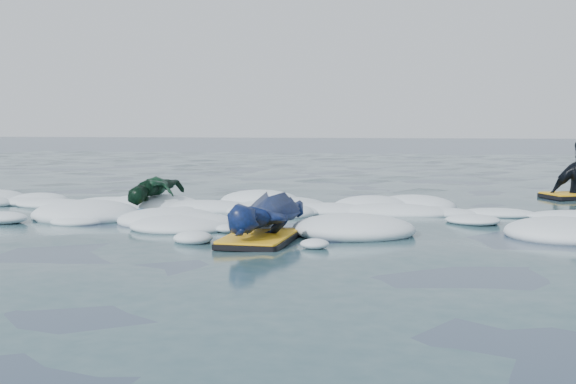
{
  "coord_description": "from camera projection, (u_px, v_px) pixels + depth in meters",
  "views": [
    {
      "loc": [
        2.44,
        -7.12,
        1.07
      ],
      "look_at": [
        0.51,
        1.6,
        0.25
      ],
      "focal_mm": 45.0,
      "sensor_mm": 36.0,
      "label": 1
    }
  ],
  "objects": [
    {
      "name": "prone_child_unit",
      "position": [
        155.0,
        194.0,
        9.11
      ],
      "size": [
        0.59,
        1.16,
        0.43
      ],
      "rotation": [
        0.0,
        0.0,
        1.42
      ],
      "color": "black",
      "rests_on": "ground"
    },
    {
      "name": "foam_band",
      "position": [
        236.0,
        217.0,
        8.55
      ],
      "size": [
        12.0,
        3.1,
        0.3
      ],
      "primitive_type": null,
      "color": "white",
      "rests_on": "ground"
    },
    {
      "name": "ground",
      "position": [
        208.0,
        229.0,
        7.54
      ],
      "size": [
        120.0,
        120.0,
        0.0
      ],
      "primitive_type": "plane",
      "color": "#172638",
      "rests_on": "ground"
    },
    {
      "name": "prone_woman_unit",
      "position": [
        265.0,
        218.0,
        6.8
      ],
      "size": [
        0.64,
        1.6,
        0.41
      ],
      "rotation": [
        0.0,
        0.0,
        1.56
      ],
      "color": "black",
      "rests_on": "ground"
    }
  ]
}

